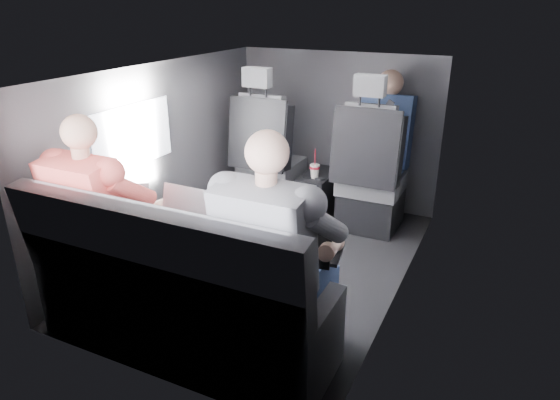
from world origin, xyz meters
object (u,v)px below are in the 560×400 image
at_px(front_seat_left, 269,167).
at_px(passenger_rear_left, 107,218).
at_px(front_seat_right, 370,183).
at_px(laptop_white, 134,210).
at_px(soda_cup, 315,171).
at_px(passenger_rear_right, 278,256).
at_px(passenger_front_right, 386,133).
at_px(laptop_black, 302,246).
at_px(center_console, 318,196).
at_px(rear_bench, 180,301).
at_px(laptop_silver, 203,219).

xyz_separation_m(front_seat_left, passenger_rear_left, (-0.08, -1.81, 0.23)).
height_order(front_seat_right, laptop_white, front_seat_right).
distance_m(front_seat_right, passenger_rear_left, 2.07).
relative_size(soda_cup, passenger_rear_left, 0.20).
distance_m(passenger_rear_right, passenger_front_right, 2.07).
relative_size(front_seat_right, laptop_white, 2.99).
distance_m(laptop_white, passenger_rear_right, 1.01).
relative_size(soda_cup, laptop_black, 0.63).
height_order(center_console, rear_bench, rear_bench).
height_order(front_seat_left, center_console, front_seat_left).
bearing_deg(laptop_white, soda_cup, 72.81).
bearing_deg(rear_bench, passenger_rear_right, 10.34).
bearing_deg(front_seat_left, passenger_rear_left, -92.50).
bearing_deg(soda_cup, laptop_black, -70.28).
xyz_separation_m(soda_cup, laptop_silver, (-0.05, -1.52, 0.18)).
xyz_separation_m(center_console, passenger_rear_left, (-0.53, -1.85, 0.43)).
bearing_deg(laptop_black, front_seat_right, 94.29).
bearing_deg(center_console, laptop_white, -105.83).
bearing_deg(passenger_front_right, passenger_rear_right, -89.18).
relative_size(passenger_rear_left, passenger_front_right, 1.50).
bearing_deg(passenger_front_right, front_seat_left, -164.63).
xyz_separation_m(soda_cup, passenger_front_right, (0.48, 0.33, 0.29)).
relative_size(rear_bench, passenger_rear_right, 1.26).
bearing_deg(laptop_white, rear_bench, -28.03).
height_order(front_seat_left, soda_cup, front_seat_left).
height_order(front_seat_right, laptop_black, front_seat_right).
height_order(front_seat_right, passenger_front_right, front_seat_right).
relative_size(laptop_silver, passenger_rear_left, 0.31).
xyz_separation_m(laptop_silver, passenger_rear_right, (0.56, -0.22, 0.01)).
bearing_deg(passenger_rear_left, rear_bench, -10.19).
xyz_separation_m(front_seat_right, rear_bench, (-0.45, -1.90, -0.09)).
distance_m(rear_bench, passenger_front_right, 2.26).
bearing_deg(passenger_front_right, center_console, -155.95).
relative_size(laptop_white, passenger_rear_right, 0.33).
height_order(soda_cup, passenger_front_right, passenger_front_right).
distance_m(rear_bench, laptop_silver, 0.45).
height_order(soda_cup, passenger_rear_left, passenger_rear_left).
bearing_deg(laptop_black, passenger_rear_left, -171.96).
xyz_separation_m(front_seat_left, front_seat_right, (0.90, 0.00, 0.00)).
xyz_separation_m(laptop_black, passenger_front_right, (-0.09, 1.91, 0.12)).
relative_size(front_seat_right, passenger_rear_left, 1.03).
bearing_deg(passenger_rear_left, center_console, 74.02).
distance_m(laptop_black, passenger_rear_left, 1.11).
height_order(soda_cup, passenger_rear_right, passenger_rear_right).
bearing_deg(passenger_front_right, front_seat_right, -98.51).
height_order(front_seat_right, passenger_rear_right, passenger_rear_right).
height_order(soda_cup, laptop_silver, laptop_silver).
bearing_deg(center_console, passenger_rear_right, -74.33).
bearing_deg(laptop_silver, laptop_white, -172.75).
distance_m(rear_bench, passenger_rear_right, 0.63).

